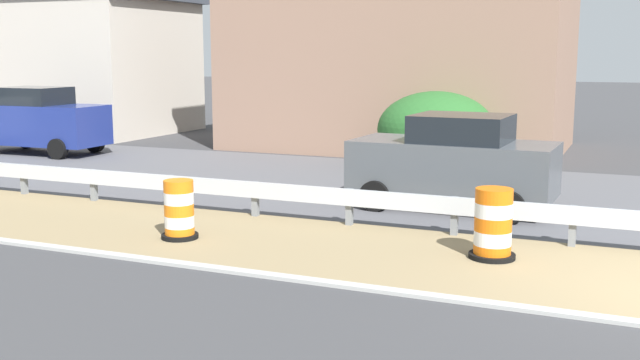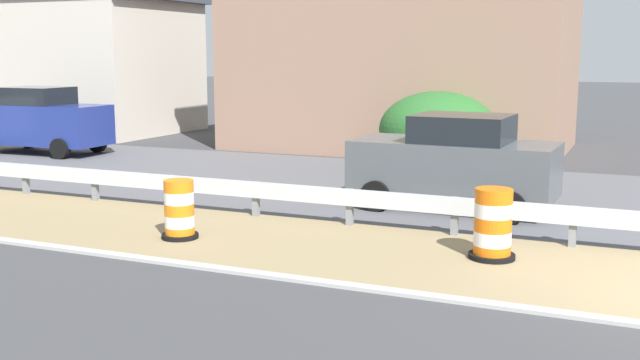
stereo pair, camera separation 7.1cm
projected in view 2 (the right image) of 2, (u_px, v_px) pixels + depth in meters
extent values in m
cube|color=slate|center=(573.00, 226.00, 12.66)|extent=(0.12, 0.12, 0.70)
cube|color=slate|center=(455.00, 216.00, 13.46)|extent=(0.12, 0.12, 0.70)
cube|color=slate|center=(350.00, 207.00, 14.25)|extent=(0.12, 0.12, 0.70)
cube|color=slate|center=(256.00, 199.00, 15.05)|extent=(0.12, 0.12, 0.70)
cube|color=slate|center=(171.00, 191.00, 15.85)|extent=(0.12, 0.12, 0.70)
cube|color=slate|center=(95.00, 185.00, 16.64)|extent=(0.12, 0.12, 0.70)
cube|color=slate|center=(26.00, 179.00, 17.44)|extent=(0.12, 0.12, 0.70)
cylinder|color=orange|center=(492.00, 252.00, 11.96)|extent=(0.59, 0.59, 0.23)
cylinder|color=white|center=(492.00, 238.00, 11.92)|extent=(0.59, 0.59, 0.23)
cylinder|color=orange|center=(493.00, 224.00, 11.88)|extent=(0.59, 0.59, 0.23)
cylinder|color=white|center=(493.00, 210.00, 11.85)|extent=(0.59, 0.59, 0.23)
cylinder|color=orange|center=(494.00, 196.00, 11.81)|extent=(0.59, 0.59, 0.23)
cylinder|color=black|center=(492.00, 256.00, 11.97)|extent=(0.74, 0.74, 0.08)
cylinder|color=orange|center=(180.00, 232.00, 13.28)|extent=(0.52, 0.52, 0.21)
cylinder|color=white|center=(180.00, 221.00, 13.24)|extent=(0.52, 0.52, 0.21)
cylinder|color=orange|center=(179.00, 209.00, 13.21)|extent=(0.52, 0.52, 0.21)
cylinder|color=white|center=(179.00, 198.00, 13.17)|extent=(0.52, 0.52, 0.21)
cylinder|color=orange|center=(179.00, 186.00, 13.14)|extent=(0.52, 0.52, 0.21)
cylinder|color=black|center=(180.00, 236.00, 13.29)|extent=(0.65, 0.65, 0.08)
cube|color=navy|center=(42.00, 124.00, 24.40)|extent=(1.88, 4.43, 1.27)
cube|color=black|center=(36.00, 96.00, 24.32)|extent=(1.65, 2.06, 0.56)
cylinder|color=black|center=(97.00, 142.00, 24.78)|extent=(0.24, 0.65, 0.64)
cylinder|color=black|center=(60.00, 149.00, 23.16)|extent=(0.24, 0.65, 0.64)
cylinder|color=black|center=(29.00, 139.00, 25.86)|extent=(0.24, 0.65, 0.64)
cube|color=#4C5156|center=(454.00, 168.00, 15.68)|extent=(2.00, 4.22, 1.10)
cube|color=black|center=(463.00, 128.00, 15.47)|extent=(1.74, 1.97, 0.56)
cylinder|color=black|center=(376.00, 196.00, 15.53)|extent=(0.24, 0.65, 0.64)
cylinder|color=black|center=(405.00, 182.00, 17.18)|extent=(0.24, 0.65, 0.64)
cylinder|color=black|center=(510.00, 207.00, 14.36)|extent=(0.24, 0.65, 0.64)
cylinder|color=black|center=(528.00, 191.00, 16.02)|extent=(0.24, 0.65, 0.64)
cube|color=#93705B|center=(403.00, 56.00, 25.74)|extent=(6.69, 11.01, 6.28)
cube|color=beige|center=(26.00, 67.00, 32.33)|extent=(6.13, 14.32, 5.26)
cube|color=#3D424C|center=(22.00, 1.00, 31.87)|extent=(6.37, 14.89, 0.30)
cylinder|color=brown|center=(306.00, 23.00, 24.02)|extent=(0.24, 0.24, 8.36)
ellipsoid|color=#286028|center=(437.00, 130.00, 21.33)|extent=(3.31, 3.31, 2.17)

